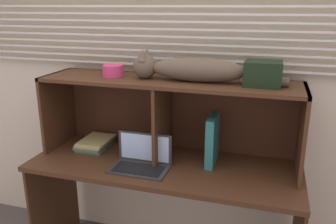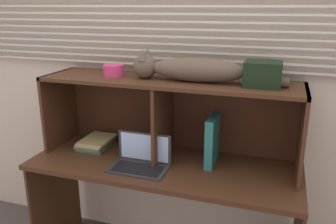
{
  "view_description": "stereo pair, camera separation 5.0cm",
  "coord_description": "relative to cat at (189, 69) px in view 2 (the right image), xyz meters",
  "views": [
    {
      "loc": [
        0.6,
        -1.66,
        1.7
      ],
      "look_at": [
        0.0,
        0.3,
        1.07
      ],
      "focal_mm": 37.39,
      "sensor_mm": 36.0,
      "label": 1
    },
    {
      "loc": [
        0.65,
        -1.65,
        1.7
      ],
      "look_at": [
        0.0,
        0.3,
        1.07
      ],
      "focal_mm": 37.39,
      "sensor_mm": 36.0,
      "label": 2
    }
  ],
  "objects": [
    {
      "name": "cat",
      "position": [
        0.0,
        0.0,
        0.0
      ],
      "size": [
        0.91,
        0.15,
        0.18
      ],
      "color": "brown",
      "rests_on": "hutch_shelf_unit"
    },
    {
      "name": "laptop",
      "position": [
        -0.24,
        -0.19,
        -0.53
      ],
      "size": [
        0.34,
        0.21,
        0.2
      ],
      "color": "#2D2D2D",
      "rests_on": "desk"
    },
    {
      "name": "small_basket",
      "position": [
        -0.49,
        0.0,
        -0.04
      ],
      "size": [
        0.13,
        0.13,
        0.07
      ],
      "primitive_type": "cylinder",
      "color": "#D13A6F",
      "rests_on": "hutch_shelf_unit"
    },
    {
      "name": "storage_box",
      "position": [
        0.42,
        0.0,
        -0.0
      ],
      "size": [
        0.2,
        0.18,
        0.14
      ],
      "primitive_type": "cube",
      "color": "black",
      "rests_on": "hutch_shelf_unit"
    },
    {
      "name": "book_stack",
      "position": [
        -0.65,
        0.0,
        -0.54
      ],
      "size": [
        0.2,
        0.25,
        0.06
      ],
      "color": "#46674C",
      "rests_on": "desk"
    },
    {
      "name": "desk",
      "position": [
        -0.13,
        -0.1,
        -0.72
      ],
      "size": [
        1.65,
        0.61,
        0.77
      ],
      "color": "#432817",
      "rests_on": "ground"
    },
    {
      "name": "binder_upright",
      "position": [
        0.15,
        0.0,
        -0.42
      ],
      "size": [
        0.05,
        0.23,
        0.3
      ],
      "primitive_type": "cube",
      "color": "#26716E",
      "rests_on": "desk"
    },
    {
      "name": "back_panel_with_blinds",
      "position": [
        -0.13,
        0.24,
        -0.09
      ],
      "size": [
        4.4,
        0.08,
        2.5
      ],
      "color": "beige",
      "rests_on": "ground"
    },
    {
      "name": "hutch_shelf_unit",
      "position": [
        -0.13,
        0.04,
        -0.22
      ],
      "size": [
        1.58,
        0.39,
        0.5
      ],
      "color": "#432817",
      "rests_on": "desk"
    }
  ]
}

